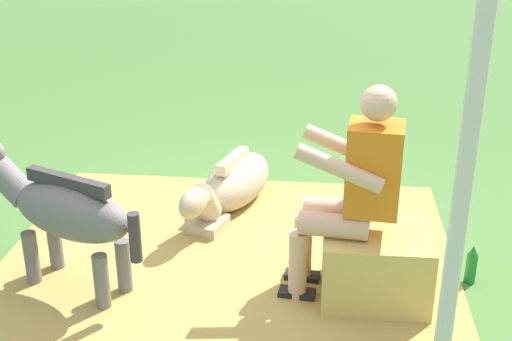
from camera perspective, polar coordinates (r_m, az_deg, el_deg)
ground_plane at (r=4.66m, az=-1.87°, el=-6.94°), size 24.00×24.00×0.00m
hay_patch at (r=4.67m, az=-2.10°, el=-6.67°), size 2.98×2.32×0.02m
hay_bale at (r=4.13m, az=9.98°, el=-7.89°), size 0.62×0.53×0.45m
person_seated at (r=3.90m, az=8.10°, el=-1.33°), size 0.69×0.46×1.33m
pony_standing at (r=4.22m, az=-16.13°, el=-3.05°), size 1.27×0.72×0.89m
pony_lying at (r=5.21m, az=-2.04°, el=-1.20°), size 0.64×1.36×0.42m
soda_bottle at (r=4.48m, az=17.62°, el=-7.57°), size 0.07×0.07×0.26m
tent_pole_left at (r=2.34m, az=16.32°, el=-6.54°), size 0.06×0.06×2.41m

